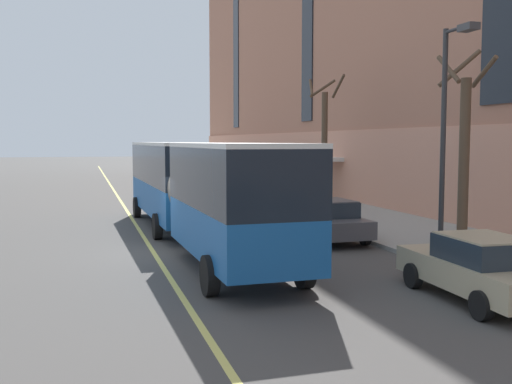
{
  "coord_description": "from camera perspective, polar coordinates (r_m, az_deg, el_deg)",
  "views": [
    {
      "loc": [
        -2.95,
        -19.95,
        3.73
      ],
      "look_at": [
        3.37,
        1.9,
        1.8
      ],
      "focal_mm": 42.0,
      "sensor_mm": 36.0,
      "label": 1
    }
  ],
  "objects": [
    {
      "name": "ground_plane",
      "position": [
        20.51,
        -7.63,
        -5.67
      ],
      "size": [
        260.0,
        260.0,
        0.0
      ],
      "primitive_type": "plane",
      "color": "#4C4947"
    },
    {
      "name": "parked_car_black_1",
      "position": [
        44.47,
        -4.96,
        1.03
      ],
      "size": [
        2.04,
        4.29,
        1.56
      ],
      "color": "black",
      "rests_on": "ground"
    },
    {
      "name": "sidewalk",
      "position": [
        26.52,
        12.85,
        -3.2
      ],
      "size": [
        5.67,
        160.0,
        0.15
      ],
      "primitive_type": "cube",
      "color": "#9E9B93",
      "rests_on": "ground"
    },
    {
      "name": "parked_car_champagne_7",
      "position": [
        38.56,
        -3.06,
        0.46
      ],
      "size": [
        2.02,
        4.47,
        1.56
      ],
      "color": "#BCAD89",
      "rests_on": "ground"
    },
    {
      "name": "parked_car_darkgray_2",
      "position": [
        22.67,
        6.83,
        -2.65
      ],
      "size": [
        2.0,
        4.65,
        1.56
      ],
      "color": "#4C4C51",
      "rests_on": "ground"
    },
    {
      "name": "fire_hydrant",
      "position": [
        40.65,
        -1.21,
        0.28
      ],
      "size": [
        0.42,
        0.24,
        0.72
      ],
      "color": "red",
      "rests_on": "sidewalk"
    },
    {
      "name": "parked_car_red_6",
      "position": [
        51.57,
        -6.26,
        1.55
      ],
      "size": [
        2.04,
        4.31,
        1.56
      ],
      "color": "#B21E19",
      "rests_on": "ground"
    },
    {
      "name": "parked_car_champagne_5",
      "position": [
        15.0,
        20.46,
        -6.79
      ],
      "size": [
        2.08,
        4.7,
        1.56
      ],
      "color": "#BCAD89",
      "rests_on": "ground"
    },
    {
      "name": "parked_car_black_0",
      "position": [
        31.12,
        0.5,
        -0.58
      ],
      "size": [
        1.97,
        4.76,
        1.56
      ],
      "color": "black",
      "rests_on": "ground"
    },
    {
      "name": "lane_centerline",
      "position": [
        23.35,
        -10.53,
        -4.41
      ],
      "size": [
        0.16,
        140.0,
        0.01
      ],
      "primitive_type": "cube",
      "color": "#E0D66B",
      "rests_on": "ground"
    },
    {
      "name": "street_tree_far_uptown",
      "position": [
        32.34,
        6.53,
        4.82
      ],
      "size": [
        1.85,
        1.8,
        7.08
      ],
      "color": "brown",
      "rests_on": "sidewalk"
    },
    {
      "name": "street_tree_mid_block",
      "position": [
        21.56,
        19.19,
        3.92
      ],
      "size": [
        1.71,
        1.69,
        6.76
      ],
      "color": "brown",
      "rests_on": "sidewalk"
    },
    {
      "name": "city_bus",
      "position": [
        22.28,
        -5.99,
        0.71
      ],
      "size": [
        3.16,
        19.12,
        3.68
      ],
      "color": "#19569E",
      "rests_on": "ground"
    },
    {
      "name": "street_lamp",
      "position": [
        18.93,
        17.82,
        6.64
      ],
      "size": [
        0.36,
        1.48,
        6.94
      ],
      "color": "#2D2D30",
      "rests_on": "sidewalk"
    }
  ]
}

